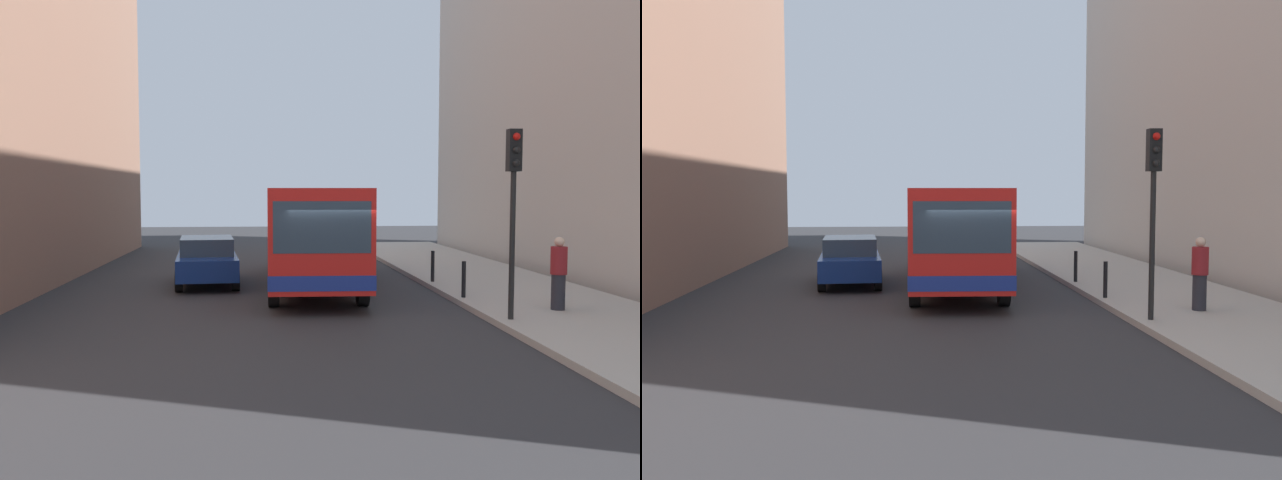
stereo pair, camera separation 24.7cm
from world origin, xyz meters
The scene contains 8 objects.
ground_plane centered at (0.00, 0.00, 0.00)m, with size 80.00×80.00×0.00m, color #2D2D30.
sidewalk centered at (5.40, 0.00, 0.07)m, with size 4.40×40.00×0.15m, color #ADA89E.
bus centered at (-0.24, 4.53, 1.73)m, with size 2.92×11.11×3.00m.
car_beside_bus centered at (-3.50, 4.94, 0.78)m, with size 2.14×4.53×1.48m.
traffic_light centered at (3.55, -2.38, 3.01)m, with size 0.28×0.33×4.10m.
bollard_near centered at (3.45, 0.69, 0.62)m, with size 0.11×0.11×0.95m, color black.
bollard_mid centered at (3.45, 3.82, 0.62)m, with size 0.11×0.11×0.95m, color black.
pedestrian_near_signal centered at (5.09, -1.34, 1.01)m, with size 0.38×0.38×1.71m.
Camera 1 is at (-1.96, -16.50, 2.92)m, focal length 38.09 mm.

